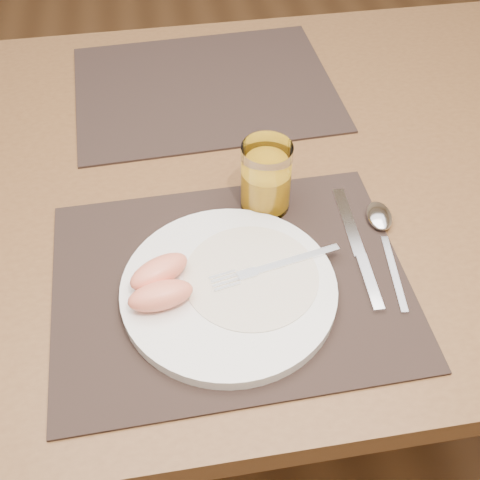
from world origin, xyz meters
name	(u,v)px	position (x,y,z in m)	size (l,w,h in m)	color
ground	(230,401)	(0.00, 0.00, 0.00)	(5.00, 5.00, 0.00)	brown
table	(225,208)	(0.00, 0.00, 0.67)	(1.40, 0.90, 0.75)	brown
placemat_near	(231,282)	(-0.02, -0.22, 0.75)	(0.45, 0.35, 0.00)	black
placemat_far	(205,88)	(0.00, 0.22, 0.75)	(0.45, 0.35, 0.00)	black
plate	(229,289)	(-0.03, -0.24, 0.76)	(0.27, 0.27, 0.02)	white
plate_dressing	(251,276)	(0.00, -0.23, 0.77)	(0.17, 0.17, 0.00)	white
fork	(265,269)	(0.02, -0.22, 0.77)	(0.17, 0.05, 0.00)	silver
knife	(360,256)	(0.15, -0.21, 0.76)	(0.02, 0.22, 0.01)	silver
spoon	(381,224)	(0.20, -0.16, 0.76)	(0.05, 0.19, 0.01)	silver
juice_glass	(266,180)	(0.05, -0.09, 0.80)	(0.07, 0.07, 0.11)	white
grapefruit_wedges	(160,283)	(-0.11, -0.23, 0.79)	(0.09, 0.10, 0.03)	#F88865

